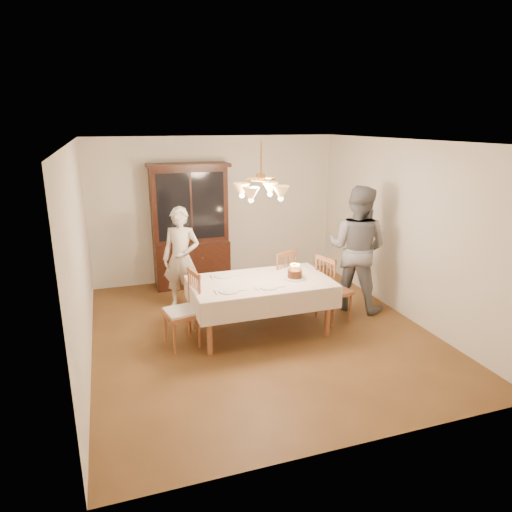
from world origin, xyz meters
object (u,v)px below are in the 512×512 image
object	(u,v)px
dining_table	(261,286)
chair_far_side	(278,284)
birthday_cake	(295,274)
china_hutch	(190,228)
elderly_woman	(181,259)

from	to	relation	value
dining_table	chair_far_side	distance (m)	0.80
chair_far_side	dining_table	bearing A→B (deg)	-128.85
chair_far_side	birthday_cake	world-z (taller)	chair_far_side
dining_table	china_hutch	distance (m)	2.34
dining_table	birthday_cake	bearing A→B (deg)	-6.94
birthday_cake	dining_table	bearing A→B (deg)	173.06
china_hutch	chair_far_side	xyz separation A→B (m)	(1.02, -1.66, -0.60)
elderly_woman	birthday_cake	xyz separation A→B (m)	(1.36, -1.26, 0.01)
chair_far_side	elderly_woman	world-z (taller)	elderly_woman
china_hutch	birthday_cake	bearing A→B (deg)	-66.38
dining_table	china_hutch	xyz separation A→B (m)	(-0.53, 2.25, 0.36)
dining_table	elderly_woman	world-z (taller)	elderly_woman
chair_far_side	elderly_woman	size ratio (longest dim) A/B	0.62
dining_table	chair_far_side	size ratio (longest dim) A/B	1.90
dining_table	birthday_cake	distance (m)	0.50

